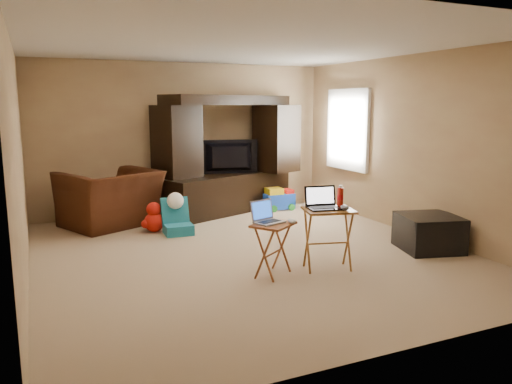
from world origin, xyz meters
name	(u,v)px	position (x,y,z in m)	size (l,w,h in m)	color
floor	(249,253)	(0.00, 0.00, 0.00)	(5.50, 5.50, 0.00)	tan
ceiling	(249,44)	(0.00, 0.00, 2.50)	(5.50, 5.50, 0.00)	silver
wall_back	(185,138)	(0.00, 2.75, 1.25)	(5.00, 5.00, 0.00)	tan
wall_front	(405,186)	(0.00, -2.75, 1.25)	(5.00, 5.00, 0.00)	tan
wall_left	(19,162)	(-2.50, 0.00, 1.25)	(5.50, 5.50, 0.00)	tan
wall_right	(413,145)	(2.50, 0.00, 1.25)	(5.50, 5.50, 0.00)	tan
window_pane	(348,130)	(2.48, 1.55, 1.40)	(1.20, 1.20, 0.00)	white
window_frame	(347,130)	(2.46, 1.55, 1.40)	(0.06, 1.14, 1.34)	white
entertainment_center	(229,155)	(0.65, 2.37, 0.98)	(2.40, 0.60, 1.96)	black
television	(230,157)	(0.65, 2.32, 0.94)	(1.00, 0.13, 0.57)	black
recliner	(110,198)	(-1.35, 2.16, 0.42)	(1.29, 1.12, 0.84)	#431E0E
child_rocker	(178,216)	(-0.56, 1.25, 0.26)	(0.39, 0.44, 0.52)	#187089
plush_toy	(154,217)	(-0.84, 1.52, 0.22)	(0.40, 0.33, 0.44)	red
push_toy	(279,198)	(1.50, 2.16, 0.20)	(0.53, 0.38, 0.40)	blue
ottoman	(429,233)	(2.13, -0.79, 0.22)	(0.69, 0.69, 0.44)	black
tray_table_left	(273,249)	(-0.09, -0.85, 0.29)	(0.44, 0.35, 0.57)	#994F25
tray_table_right	(328,239)	(0.55, -0.92, 0.34)	(0.53, 0.42, 0.69)	#A16826
laptop_left	(270,212)	(-0.12, -0.82, 0.69)	(0.30, 0.25, 0.24)	#ACACB1
laptop_right	(325,198)	(0.51, -0.90, 0.81)	(0.36, 0.29, 0.24)	black
mouse_left	(292,221)	(0.09, -0.92, 0.60)	(0.07, 0.12, 0.05)	white
mouse_right	(345,208)	(0.68, -1.04, 0.71)	(0.09, 0.14, 0.06)	#444449
water_bottle	(340,197)	(0.75, -0.84, 0.79)	(0.07, 0.07, 0.21)	red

